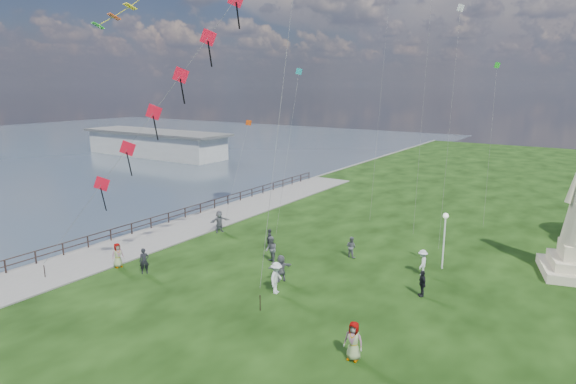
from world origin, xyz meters
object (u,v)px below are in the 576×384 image
Objects in this scene: person_4 at (354,341)px; person_10 at (118,255)px; person_6 at (269,239)px; person_11 at (281,268)px; pier_pavilion at (155,143)px; person_2 at (276,278)px; lamppost at (445,229)px; person_9 at (422,283)px; person_5 at (219,221)px; person_0 at (144,261)px; person_8 at (422,262)px; person_7 at (351,247)px; person_1 at (271,250)px.

person_4 is 1.08× the size of person_10.
person_11 is (4.08, -4.42, 0.07)m from person_6.
pier_pavilion is 56.19m from person_6.
person_4 is at bearing -130.63° from person_2.
pier_pavilion reaches higher than lamppost.
pier_pavilion is 67.47m from person_9.
person_2 is at bearing -97.65° from person_5.
person_0 is at bearing -144.12° from lamppost.
person_6 is at bearing -105.69° from person_11.
person_10 is at bearing -66.64° from person_8.
person_10 is (-18.28, -11.76, -1.94)m from lamppost.
lamppost is 12.46m from person_6.
lamppost is 2.30× the size of person_8.
lamppost reaches higher than person_10.
person_4 reaches higher than person_6.
person_11 is (-1.73, -6.30, 0.10)m from person_7.
person_0 is 9.18m from person_2.
pier_pavilion is 62.03m from person_11.
person_2 is 11.53m from person_10.
person_10 is (-2.36, -0.25, -0.01)m from person_0.
person_8 is 9.16m from person_11.
person_4 is at bearing -56.90° from person_0.
person_6 is 11.18m from person_8.
person_7 is (0.96, 7.91, -0.19)m from person_2.
lamppost is at bearing -159.02° from person_7.
person_1 is 10.07m from person_8.
person_1 is at bearing -124.35° from person_9.
person_7 is 5.29m from person_8.
person_8 is at bearing -44.97° from person_10.
lamppost is 2.02× the size of person_2.
pier_pavilion is 63.58m from person_2.
lamppost reaches higher than person_6.
person_5 is 9.77m from person_10.
person_5 reaches higher than person_6.
pier_pavilion is 58.03m from person_0.
person_7 is at bearing 112.59° from person_4.
person_4 is (10.03, -7.76, -0.02)m from person_1.
person_11 reaches higher than person_0.
person_9 reaches higher than person_6.
person_11 is at bearing -6.50° from person_1.
person_7 is 0.91× the size of person_8.
person_5 is at bearing -35.57° from pier_pavilion.
person_10 is (-17.49, -10.00, 0.00)m from person_8.
person_6 is 6.10m from person_7.
person_1 reaches higher than person_5.
person_7 is at bearing -18.10° from person_2.
person_9 is at bearing -70.47° from person_2.
person_2 reaches higher than person_9.
person_0 is 0.88× the size of person_2.
pier_pavilion is 19.75× the size of person_7.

